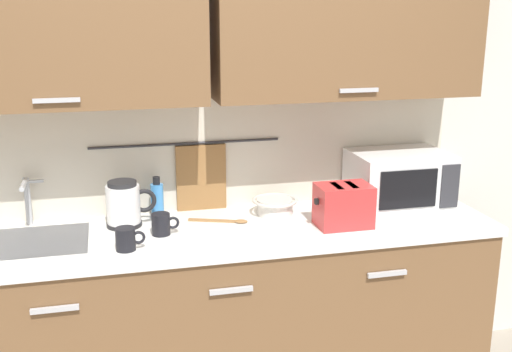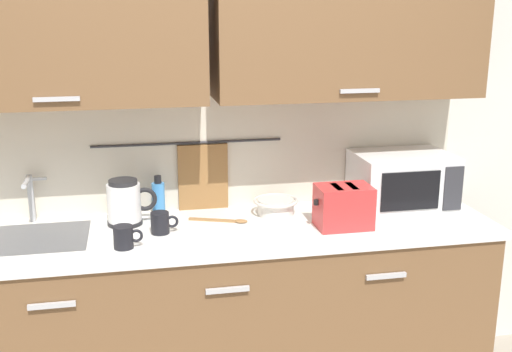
# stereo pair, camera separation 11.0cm
# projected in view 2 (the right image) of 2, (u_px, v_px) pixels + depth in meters

# --- Properties ---
(counter_unit) EXTENTS (2.53, 0.64, 0.90)m
(counter_unit) POSITION_uv_depth(u_px,v_px,m) (216.00, 317.00, 2.91)
(counter_unit) COLOR brown
(counter_unit) RESTS_ON ground
(back_wall_assembly) EXTENTS (3.70, 0.41, 2.50)m
(back_wall_assembly) POSITION_uv_depth(u_px,v_px,m) (207.00, 82.00, 2.85)
(back_wall_assembly) COLOR silver
(back_wall_assembly) RESTS_ON ground
(sink_faucet) EXTENTS (0.09, 0.17, 0.22)m
(sink_faucet) POSITION_uv_depth(u_px,v_px,m) (30.00, 193.00, 2.82)
(sink_faucet) COLOR #B2B5BA
(sink_faucet) RESTS_ON counter_unit
(microwave) EXTENTS (0.46, 0.35, 0.27)m
(microwave) POSITION_uv_depth(u_px,v_px,m) (402.00, 181.00, 3.04)
(microwave) COLOR white
(microwave) RESTS_ON counter_unit
(electric_kettle) EXTENTS (0.23, 0.16, 0.21)m
(electric_kettle) POSITION_uv_depth(u_px,v_px,m) (125.00, 203.00, 2.81)
(electric_kettle) COLOR black
(electric_kettle) RESTS_ON counter_unit
(dish_soap_bottle) EXTENTS (0.06, 0.06, 0.20)m
(dish_soap_bottle) POSITION_uv_depth(u_px,v_px,m) (159.00, 198.00, 2.93)
(dish_soap_bottle) COLOR #3F8CD8
(dish_soap_bottle) RESTS_ON counter_unit
(mug_near_sink) EXTENTS (0.12, 0.08, 0.09)m
(mug_near_sink) POSITION_uv_depth(u_px,v_px,m) (161.00, 223.00, 2.71)
(mug_near_sink) COLOR black
(mug_near_sink) RESTS_ON counter_unit
(mixing_bowl) EXTENTS (0.21, 0.21, 0.08)m
(mixing_bowl) POSITION_uv_depth(u_px,v_px,m) (276.00, 206.00, 2.96)
(mixing_bowl) COLOR silver
(mixing_bowl) RESTS_ON counter_unit
(toaster) EXTENTS (0.26, 0.17, 0.19)m
(toaster) POSITION_uv_depth(u_px,v_px,m) (344.00, 206.00, 2.78)
(toaster) COLOR red
(toaster) RESTS_ON counter_unit
(mug_by_kettle) EXTENTS (0.12, 0.08, 0.09)m
(mug_by_kettle) POSITION_uv_depth(u_px,v_px,m) (124.00, 237.00, 2.55)
(mug_by_kettle) COLOR black
(mug_by_kettle) RESTS_ON counter_unit
(wooden_spoon) EXTENTS (0.27, 0.12, 0.01)m
(wooden_spoon) POSITION_uv_depth(u_px,v_px,m) (225.00, 220.00, 2.87)
(wooden_spoon) COLOR #9E7042
(wooden_spoon) RESTS_ON counter_unit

